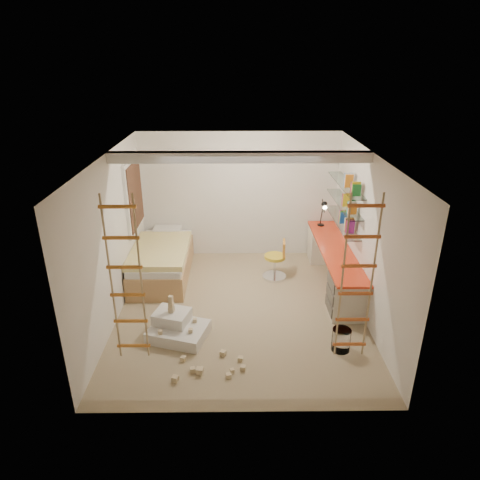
{
  "coord_description": "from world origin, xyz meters",
  "views": [
    {
      "loc": [
        -0.07,
        -6.15,
        3.92
      ],
      "look_at": [
        0.0,
        0.3,
        1.15
      ],
      "focal_mm": 32.0,
      "sensor_mm": 36.0,
      "label": 1
    }
  ],
  "objects_px": {
    "bed": "(162,261)",
    "play_platform": "(177,328)",
    "swivel_chair": "(276,264)",
    "desk": "(333,265)"
  },
  "relations": [
    {
      "from": "swivel_chair",
      "to": "play_platform",
      "type": "relative_size",
      "value": 0.78
    },
    {
      "from": "bed",
      "to": "swivel_chair",
      "type": "bearing_deg",
      "value": -2.57
    },
    {
      "from": "desk",
      "to": "play_platform",
      "type": "relative_size",
      "value": 2.86
    },
    {
      "from": "desk",
      "to": "bed",
      "type": "bearing_deg",
      "value": 173.51
    },
    {
      "from": "bed",
      "to": "swivel_chair",
      "type": "relative_size",
      "value": 2.6
    },
    {
      "from": "play_platform",
      "to": "desk",
      "type": "bearing_deg",
      "value": 30.34
    },
    {
      "from": "bed",
      "to": "swivel_chair",
      "type": "xyz_separation_m",
      "value": [
        2.17,
        -0.1,
        -0.05
      ]
    },
    {
      "from": "swivel_chair",
      "to": "play_platform",
      "type": "xyz_separation_m",
      "value": [
        -1.66,
        -1.84,
        -0.14
      ]
    },
    {
      "from": "desk",
      "to": "bed",
      "type": "xyz_separation_m",
      "value": [
        -3.2,
        0.36,
        -0.07
      ]
    },
    {
      "from": "bed",
      "to": "play_platform",
      "type": "bearing_deg",
      "value": -75.29
    }
  ]
}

